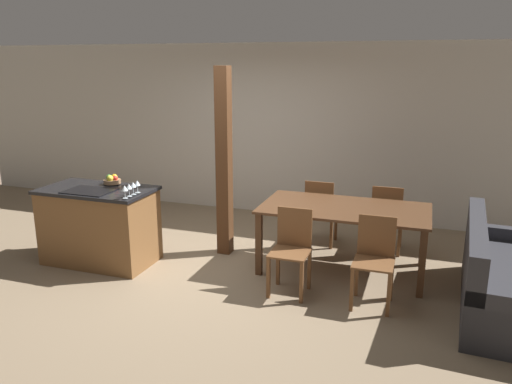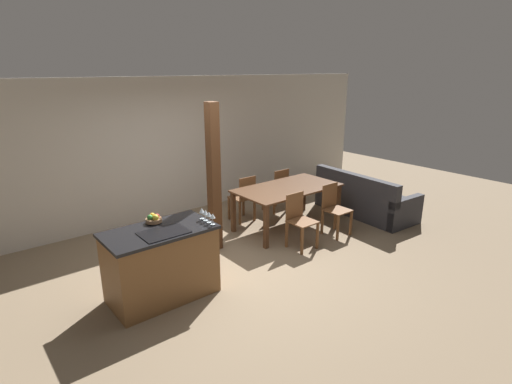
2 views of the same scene
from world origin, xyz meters
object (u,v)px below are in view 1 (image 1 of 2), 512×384
(wine_glass_near, at_px, (125,189))
(couch, at_px, (506,283))
(timber_post, at_px, (224,163))
(dining_chair_near_left, at_px, (291,249))
(fruit_bowl, at_px, (112,180))
(dining_chair_far_left, at_px, (320,210))
(dining_table, at_px, (344,215))
(wine_glass_middle, at_px, (129,187))
(wine_glass_end, at_px, (137,183))
(dining_chair_near_right, at_px, (374,259))
(dining_chair_far_right, at_px, (387,217))
(kitchen_island, at_px, (100,225))
(wine_glass_far, at_px, (133,185))

(wine_glass_near, height_order, couch, wine_glass_near)
(timber_post, bearing_deg, dining_chair_near_left, -36.59)
(fruit_bowl, bearing_deg, wine_glass_near, -45.16)
(dining_chair_far_left, distance_m, couch, 2.46)
(fruit_bowl, relative_size, timber_post, 0.09)
(fruit_bowl, height_order, dining_table, fruit_bowl)
(wine_glass_middle, distance_m, dining_table, 2.48)
(wine_glass_end, height_order, couch, wine_glass_end)
(fruit_bowl, xyz_separation_m, dining_chair_near_right, (3.25, -0.28, -0.51))
(fruit_bowl, distance_m, dining_chair_far_right, 3.51)
(wine_glass_near, distance_m, dining_chair_near_right, 2.78)
(kitchen_island, relative_size, fruit_bowl, 6.45)
(kitchen_island, xyz_separation_m, fruit_bowl, (0.05, 0.24, 0.52))
(wine_glass_end, xyz_separation_m, dining_chair_near_left, (1.84, 0.01, -0.57))
(kitchen_island, relative_size, dining_table, 0.70)
(couch, bearing_deg, kitchen_island, 96.75)
(dining_chair_near_left, xyz_separation_m, couch, (2.13, 0.28, -0.20))
(wine_glass_near, xyz_separation_m, dining_chair_near_left, (1.84, 0.27, -0.57))
(dining_table, distance_m, dining_chair_near_right, 0.89)
(kitchen_island, xyz_separation_m, dining_chair_far_right, (3.30, 1.46, 0.01))
(fruit_bowl, bearing_deg, couch, 0.00)
(timber_post, bearing_deg, dining_table, -2.62)
(kitchen_island, height_order, wine_glass_near, wine_glass_near)
(fruit_bowl, xyz_separation_m, wine_glass_far, (0.54, -0.38, 0.07))
(dining_chair_near_right, xyz_separation_m, couch, (1.26, 0.28, -0.20))
(wine_glass_middle, relative_size, couch, 0.07)
(kitchen_island, bearing_deg, wine_glass_far, -12.47)
(fruit_bowl, height_order, dining_chair_near_left, fruit_bowl)
(wine_glass_near, bearing_deg, kitchen_island, 153.14)
(dining_chair_near_left, bearing_deg, fruit_bowl, 173.30)
(wine_glass_end, distance_m, dining_chair_far_right, 3.15)
(fruit_bowl, relative_size, dining_table, 0.11)
(wine_glass_near, xyz_separation_m, dining_table, (2.27, 1.02, -0.37))
(wine_glass_middle, bearing_deg, dining_chair_far_right, 31.81)
(kitchen_island, distance_m, dining_chair_far_right, 3.61)
(kitchen_island, height_order, couch, kitchen_island)
(kitchen_island, bearing_deg, couch, 3.07)
(dining_chair_far_left, bearing_deg, dining_chair_near_left, 90.00)
(fruit_bowl, distance_m, wine_glass_far, 0.67)
(kitchen_island, relative_size, wine_glass_near, 9.17)
(wine_glass_middle, height_order, dining_chair_near_right, wine_glass_middle)
(fruit_bowl, bearing_deg, kitchen_island, -102.61)
(couch, bearing_deg, dining_chair_near_right, 106.20)
(wine_glass_near, distance_m, wine_glass_far, 0.17)
(wine_glass_middle, relative_size, dining_table, 0.08)
(dining_chair_near_left, height_order, dining_chair_far_left, same)
(wine_glass_far, height_order, dining_chair_near_left, wine_glass_far)
(kitchen_island, distance_m, timber_post, 1.71)
(couch, bearing_deg, dining_table, 78.29)
(wine_glass_near, xyz_separation_m, dining_chair_far_left, (1.84, 1.76, -0.57))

